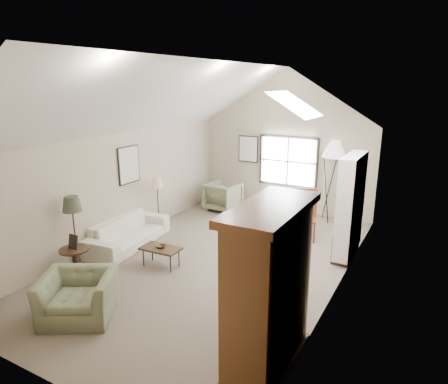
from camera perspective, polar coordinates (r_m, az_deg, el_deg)
The scene contains 18 objects.
room_shell at distance 7.65m, azimuth -1.48°, elevation 12.45°, with size 5.01×8.01×4.00m.
window at distance 11.41m, azimuth 9.14°, elevation 4.35°, with size 1.72×0.08×1.42m, color black.
skylight at distance 7.93m, azimuth 10.27°, elevation 12.42°, with size 0.80×1.20×0.52m, color white, non-canonical shape.
wall_art at distance 10.45m, azimuth -4.98°, elevation 5.03°, with size 1.97×3.71×0.88m.
armoire at distance 5.16m, azimuth 6.39°, elevation -13.68°, with size 0.60×1.50×2.20m, color brown.
tv_alcove at distance 8.69m, azimuth 17.62°, elevation -1.73°, with size 0.32×1.30×2.10m, color white.
media_console at distance 8.97m, azimuth 17.06°, elevation -6.91°, with size 0.34×1.18×0.60m, color #382316.
tv_panel at distance 8.76m, azimuth 17.37°, elevation -3.15°, with size 0.05×0.90×0.55m, color black.
sofa at distance 9.33m, azimuth -13.50°, elevation -5.62°, with size 2.21×0.86×0.64m, color silver.
armchair_near at distance 6.87m, azimuth -20.11°, elevation -13.80°, with size 1.10×0.96×0.71m, color #6D714F.
armchair_far at distance 11.58m, azimuth -0.11°, elevation -0.61°, with size 0.86×0.89×0.81m, color #68704E.
coffee_table at distance 8.24m, azimuth -8.98°, elevation -9.14°, with size 0.80×0.44×0.41m, color #3C2918.
bowl at distance 8.15m, azimuth -9.05°, elevation -7.69°, with size 0.19×0.19×0.05m, color #3A2918.
side_table at distance 8.26m, azimuth -20.47°, elevation -9.35°, with size 0.55×0.55×0.55m, color #3A2317.
side_chair at distance 9.52m, azimuth 11.66°, elevation -3.27°, with size 0.47×0.47×1.21m, color brown.
tripod_lamp at distance 10.86m, azimuth 15.25°, elevation 1.59°, with size 0.64×0.64×2.21m, color white, non-canonical shape.
dark_lamp at distance 8.32m, azimuth -20.55°, elevation -5.51°, with size 0.37×0.37×1.54m, color #2A2E20, non-canonical shape.
tan_lamp at distance 10.11m, azimuth -9.41°, elevation -1.52°, with size 0.28×0.28×1.38m, color tan, non-canonical shape.
Camera 1 is at (3.85, -6.59, 3.60)m, focal length 32.00 mm.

